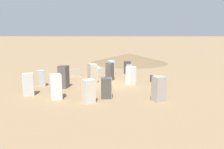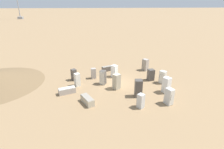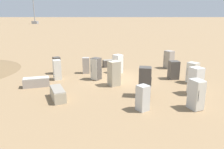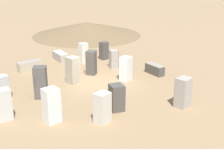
{
  "view_description": "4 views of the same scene",
  "coord_description": "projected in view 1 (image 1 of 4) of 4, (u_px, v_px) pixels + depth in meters",
  "views": [
    {
      "loc": [
        19.89,
        1.62,
        4.59
      ],
      "look_at": [
        0.77,
        0.5,
        1.05
      ],
      "focal_mm": 35.0,
      "sensor_mm": 36.0,
      "label": 1
    },
    {
      "loc": [
        -3.9,
        -19.77,
        9.32
      ],
      "look_at": [
        -0.47,
        1.15,
        0.78
      ],
      "focal_mm": 28.0,
      "sensor_mm": 36.0,
      "label": 2
    },
    {
      "loc": [
        -0.49,
        -16.98,
        5.1
      ],
      "look_at": [
        -0.47,
        -1.12,
        0.75
      ],
      "focal_mm": 35.0,
      "sensor_mm": 36.0,
      "label": 3
    },
    {
      "loc": [
        19.67,
        -3.98,
        7.56
      ],
      "look_at": [
        1.36,
        0.87,
        0.96
      ],
      "focal_mm": 50.0,
      "sensor_mm": 36.0,
      "label": 4
    }
  ],
  "objects": [
    {
      "name": "discarded_fridge_13",
      "position": [
        41.0,
        78.0,
        19.5
      ],
      "size": [
        0.8,
        0.81,
        1.43
      ],
      "rotation": [
        0.0,
        0.0,
        0.6
      ],
      "color": "silver",
      "rests_on": "ground_plane"
    },
    {
      "name": "discarded_fridge_1",
      "position": [
        28.0,
        84.0,
        16.54
      ],
      "size": [
        0.82,
        0.94,
        1.69
      ],
      "rotation": [
        0.0,
        0.0,
        3.51
      ],
      "color": "silver",
      "rests_on": "ground_plane"
    },
    {
      "name": "discarded_fridge_2",
      "position": [
        106.0,
        88.0,
        15.84
      ],
      "size": [
        0.83,
        0.86,
        1.49
      ],
      "rotation": [
        0.0,
        0.0,
        0.12
      ],
      "color": "#4C4742",
      "rests_on": "ground_plane"
    },
    {
      "name": "discarded_fridge_7",
      "position": [
        89.0,
        91.0,
        14.76
      ],
      "size": [
        0.96,
        0.98,
        1.61
      ],
      "rotation": [
        0.0,
        0.0,
        2.21
      ],
      "color": "beige",
      "rests_on": "ground_plane"
    },
    {
      "name": "discarded_fridge_5",
      "position": [
        131.0,
        76.0,
        20.14
      ],
      "size": [
        0.99,
        1.0,
        1.67
      ],
      "rotation": [
        0.0,
        0.0,
        0.73
      ],
      "color": "white",
      "rests_on": "ground_plane"
    },
    {
      "name": "discarded_fridge_3",
      "position": [
        72.0,
        73.0,
        24.42
      ],
      "size": [
        1.39,
        2.01,
        0.72
      ],
      "rotation": [
        0.0,
        0.0,
        0.41
      ],
      "color": "#B2A88E",
      "rests_on": "ground_plane"
    },
    {
      "name": "discarded_fridge_8",
      "position": [
        56.0,
        87.0,
        15.56
      ],
      "size": [
        0.95,
        0.99,
        1.82
      ],
      "rotation": [
        0.0,
        0.0,
        0.43
      ],
      "color": "white",
      "rests_on": "ground_plane"
    },
    {
      "name": "discarded_fridge_9",
      "position": [
        110.0,
        71.0,
        22.03
      ],
      "size": [
        0.91,
        0.92,
        1.78
      ],
      "rotation": [
        0.0,
        0.0,
        2.58
      ],
      "color": "#4C4742",
      "rests_on": "ground_plane"
    },
    {
      "name": "discarded_fridge_12",
      "position": [
        159.0,
        89.0,
        15.08
      ],
      "size": [
        1.0,
        1.03,
        1.74
      ],
      "rotation": [
        0.0,
        0.0,
        2.11
      ],
      "color": "#A89E93",
      "rests_on": "ground_plane"
    },
    {
      "name": "ground_plane",
      "position": [
        107.0,
        84.0,
        20.45
      ],
      "size": [
        1000.0,
        1000.0,
        0.0
      ],
      "primitive_type": "plane",
      "color": "#937551"
    },
    {
      "name": "discarded_fridge_6",
      "position": [
        127.0,
        68.0,
        25.51
      ],
      "size": [
        0.81,
        0.85,
        1.51
      ],
      "rotation": [
        0.0,
        0.0,
        0.54
      ],
      "color": "#4C4742",
      "rests_on": "ground_plane"
    },
    {
      "name": "dirt_mound",
      "position": [
        129.0,
        58.0,
        35.4
      ],
      "size": [
        12.46,
        12.46,
        1.51
      ],
      "color": "brown",
      "rests_on": "ground_plane"
    },
    {
      "name": "discarded_fridge_4",
      "position": [
        111.0,
        68.0,
        25.14
      ],
      "size": [
        0.78,
        0.81,
        1.63
      ],
      "rotation": [
        0.0,
        0.0,
        0.42
      ],
      "color": "silver",
      "rests_on": "ground_plane"
    },
    {
      "name": "discarded_fridge_15",
      "position": [
        92.0,
        73.0,
        20.71
      ],
      "size": [
        1.01,
        1.0,
        1.84
      ],
      "rotation": [
        0.0,
        0.0,
        0.58
      ],
      "color": "#B2A88E",
      "rests_on": "ground_plane"
    },
    {
      "name": "discarded_fridge_14",
      "position": [
        129.0,
        72.0,
        22.97
      ],
      "size": [
        0.66,
        0.68,
        1.43
      ],
      "rotation": [
        0.0,
        0.0,
        0.1
      ],
      "color": "#A89E93",
      "rests_on": "ground_plane"
    },
    {
      "name": "discarded_fridge_10",
      "position": [
        97.0,
        70.0,
        26.42
      ],
      "size": [
        1.98,
        1.22,
        0.69
      ],
      "rotation": [
        0.0,
        0.0,
        1.86
      ],
      "color": "#A89E93",
      "rests_on": "ground_plane"
    },
    {
      "name": "discarded_fridge_0",
      "position": [
        64.0,
        77.0,
        18.9
      ],
      "size": [
        0.89,
        0.87,
        1.93
      ],
      "rotation": [
        0.0,
        0.0,
        4.54
      ],
      "color": "#4C4742",
      "rests_on": "ground_plane"
    },
    {
      "name": "discarded_fridge_11",
      "position": [
        156.0,
        79.0,
        20.74
      ],
      "size": [
        1.68,
        1.06,
        0.73
      ],
      "rotation": [
        0.0,
        0.0,
        5.05
      ],
      "color": "#4C4742",
      "rests_on": "ground_plane"
    }
  ]
}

